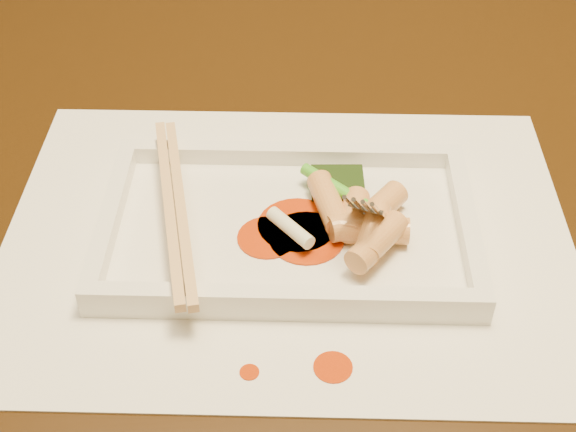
{
  "coord_description": "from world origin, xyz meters",
  "views": [
    {
      "loc": [
        0.08,
        -0.54,
        1.14
      ],
      "look_at": [
        0.07,
        -0.13,
        0.77
      ],
      "focal_mm": 50.0,
      "sensor_mm": 36.0,
      "label": 1
    }
  ],
  "objects_px": {
    "table": "(220,214)",
    "placemat": "(288,236)",
    "plate_base": "(288,231)",
    "chopstick_a": "(169,206)",
    "fork": "(396,127)"
  },
  "relations": [
    {
      "from": "chopstick_a",
      "to": "fork",
      "type": "height_order",
      "value": "fork"
    },
    {
      "from": "plate_base",
      "to": "placemat",
      "type": "bearing_deg",
      "value": 0.0
    },
    {
      "from": "table",
      "to": "fork",
      "type": "bearing_deg",
      "value": -40.27
    },
    {
      "from": "table",
      "to": "chopstick_a",
      "type": "xyz_separation_m",
      "value": [
        -0.02,
        -0.13,
        0.13
      ]
    },
    {
      "from": "table",
      "to": "placemat",
      "type": "height_order",
      "value": "placemat"
    },
    {
      "from": "plate_base",
      "to": "chopstick_a",
      "type": "height_order",
      "value": "chopstick_a"
    },
    {
      "from": "plate_base",
      "to": "chopstick_a",
      "type": "distance_m",
      "value": 0.08
    },
    {
      "from": "table",
      "to": "plate_base",
      "type": "bearing_deg",
      "value": -63.6
    },
    {
      "from": "plate_base",
      "to": "fork",
      "type": "bearing_deg",
      "value": 14.42
    },
    {
      "from": "placemat",
      "to": "chopstick_a",
      "type": "distance_m",
      "value": 0.09
    },
    {
      "from": "fork",
      "to": "table",
      "type": "bearing_deg",
      "value": 139.73
    },
    {
      "from": "table",
      "to": "placemat",
      "type": "bearing_deg",
      "value": -63.6
    },
    {
      "from": "table",
      "to": "placemat",
      "type": "xyz_separation_m",
      "value": [
        0.07,
        -0.13,
        0.1
      ]
    },
    {
      "from": "fork",
      "to": "chopstick_a",
      "type": "bearing_deg",
      "value": -173.25
    },
    {
      "from": "table",
      "to": "plate_base",
      "type": "distance_m",
      "value": 0.18
    }
  ]
}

